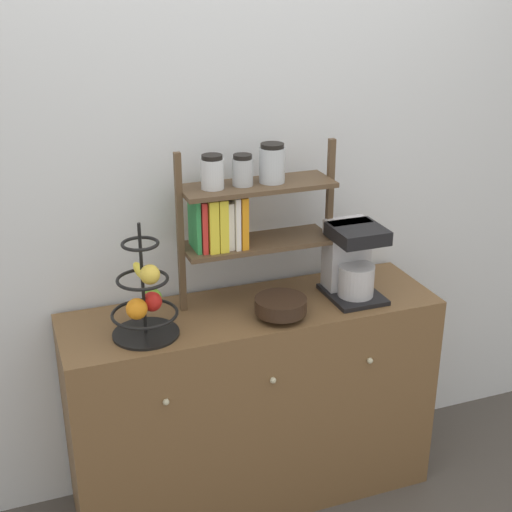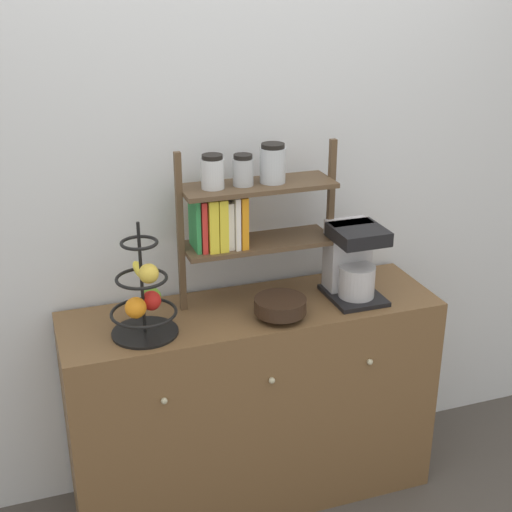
# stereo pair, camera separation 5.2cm
# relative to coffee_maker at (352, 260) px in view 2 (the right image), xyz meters

# --- Properties ---
(wall_back) EXTENTS (7.00, 0.05, 2.60)m
(wall_back) POSITION_rel_coffee_maker_xyz_m (-0.41, 0.28, 0.27)
(wall_back) COLOR silver
(wall_back) RESTS_ON ground_plane
(sideboard) EXTENTS (1.47, 0.45, 0.88)m
(sideboard) POSITION_rel_coffee_maker_xyz_m (-0.41, 0.02, -0.59)
(sideboard) COLOR brown
(sideboard) RESTS_ON ground_plane
(coffee_maker) EXTENTS (0.20, 0.25, 0.30)m
(coffee_maker) POSITION_rel_coffee_maker_xyz_m (0.00, 0.00, 0.00)
(coffee_maker) COLOR black
(coffee_maker) RESTS_ON sideboard
(fruit_stand) EXTENTS (0.24, 0.24, 0.43)m
(fruit_stand) POSITION_rel_coffee_maker_xyz_m (-0.84, -0.05, -0.01)
(fruit_stand) COLOR black
(fruit_stand) RESTS_ON sideboard
(wooden_bowl) EXTENTS (0.20, 0.20, 0.08)m
(wooden_bowl) POSITION_rel_coffee_maker_xyz_m (-0.34, -0.09, -0.10)
(wooden_bowl) COLOR black
(wooden_bowl) RESTS_ON sideboard
(shelf_hutch) EXTENTS (0.63, 0.20, 0.62)m
(shelf_hutch) POSITION_rel_coffee_maker_xyz_m (-0.43, 0.10, 0.24)
(shelf_hutch) COLOR brown
(shelf_hutch) RESTS_ON sideboard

